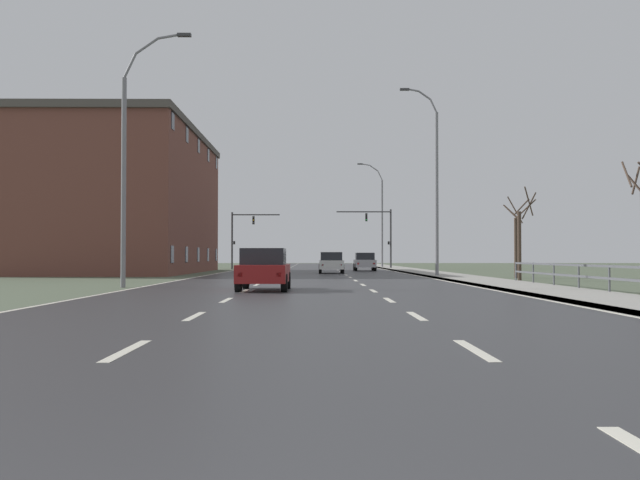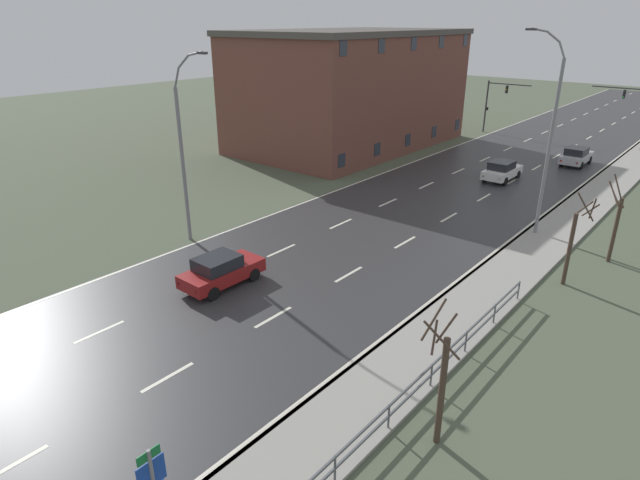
{
  "view_description": "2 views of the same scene",
  "coord_description": "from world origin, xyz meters",
  "px_view_note": "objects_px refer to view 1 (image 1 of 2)",
  "views": [
    {
      "loc": [
        0.16,
        -2.15,
        1.29
      ],
      "look_at": [
        0.68,
        54.79,
        2.57
      ],
      "focal_mm": 39.9,
      "sensor_mm": 36.0,
      "label": 1
    },
    {
      "loc": [
        16.58,
        9.6,
        11.9
      ],
      "look_at": [
        0.0,
        29.55,
        1.1
      ],
      "focal_mm": 29.91,
      "sensor_mm": 36.0,
      "label": 2
    }
  ],
  "objects_px": {
    "traffic_signal_left": "(241,232)",
    "car_near_right": "(331,263)",
    "car_distant": "(264,269)",
    "traffic_signal_right": "(380,229)",
    "brick_building": "(110,202)",
    "street_lamp_distant": "(380,217)",
    "street_lamp_midground": "(435,184)",
    "street_lamp_left_bank": "(129,163)",
    "car_near_left": "(365,262)"
  },
  "relations": [
    {
      "from": "car_near_right",
      "to": "street_lamp_left_bank",
      "type": "bearing_deg",
      "value": -109.95
    },
    {
      "from": "traffic_signal_right",
      "to": "brick_building",
      "type": "height_order",
      "value": "brick_building"
    },
    {
      "from": "traffic_signal_right",
      "to": "car_near_left",
      "type": "xyz_separation_m",
      "value": [
        -2.29,
        -9.71,
        -3.17
      ]
    },
    {
      "from": "car_near_right",
      "to": "traffic_signal_left",
      "type": "bearing_deg",
      "value": 116.29
    },
    {
      "from": "traffic_signal_left",
      "to": "car_near_right",
      "type": "bearing_deg",
      "value": -64.48
    },
    {
      "from": "brick_building",
      "to": "street_lamp_midground",
      "type": "bearing_deg",
      "value": -28.35
    },
    {
      "from": "street_lamp_left_bank",
      "to": "traffic_signal_right",
      "type": "xyz_separation_m",
      "value": [
        14.26,
        41.99,
        -1.12
      ]
    },
    {
      "from": "traffic_signal_right",
      "to": "brick_building",
      "type": "xyz_separation_m",
      "value": [
        -22.49,
        -15.87,
        1.52
      ]
    },
    {
      "from": "car_near_left",
      "to": "car_distant",
      "type": "bearing_deg",
      "value": -99.53
    },
    {
      "from": "street_lamp_left_bank",
      "to": "car_distant",
      "type": "bearing_deg",
      "value": -25.09
    },
    {
      "from": "car_near_left",
      "to": "brick_building",
      "type": "xyz_separation_m",
      "value": [
        -20.2,
        -6.15,
        4.69
      ]
    },
    {
      "from": "brick_building",
      "to": "traffic_signal_left",
      "type": "bearing_deg",
      "value": 60.37
    },
    {
      "from": "street_lamp_distant",
      "to": "car_near_right",
      "type": "bearing_deg",
      "value": -103.71
    },
    {
      "from": "car_near_right",
      "to": "car_near_left",
      "type": "bearing_deg",
      "value": 71.4
    },
    {
      "from": "traffic_signal_left",
      "to": "traffic_signal_right",
      "type": "bearing_deg",
      "value": 3.06
    },
    {
      "from": "street_lamp_distant",
      "to": "brick_building",
      "type": "relative_size",
      "value": 0.49
    },
    {
      "from": "street_lamp_left_bank",
      "to": "brick_building",
      "type": "height_order",
      "value": "brick_building"
    },
    {
      "from": "street_lamp_left_bank",
      "to": "brick_building",
      "type": "bearing_deg",
      "value": 107.47
    },
    {
      "from": "street_lamp_left_bank",
      "to": "car_near_right",
      "type": "bearing_deg",
      "value": 69.28
    },
    {
      "from": "traffic_signal_right",
      "to": "car_near_left",
      "type": "relative_size",
      "value": 1.45
    },
    {
      "from": "street_lamp_left_bank",
      "to": "traffic_signal_right",
      "type": "distance_m",
      "value": 44.36
    },
    {
      "from": "street_lamp_distant",
      "to": "traffic_signal_right",
      "type": "bearing_deg",
      "value": -95.47
    },
    {
      "from": "street_lamp_left_bank",
      "to": "car_near_left",
      "type": "distance_m",
      "value": 34.7
    },
    {
      "from": "street_lamp_midground",
      "to": "brick_building",
      "type": "relative_size",
      "value": 0.5
    },
    {
      "from": "street_lamp_midground",
      "to": "traffic_signal_right",
      "type": "relative_size",
      "value": 1.92
    },
    {
      "from": "street_lamp_midground",
      "to": "brick_building",
      "type": "bearing_deg",
      "value": 151.65
    },
    {
      "from": "traffic_signal_right",
      "to": "car_distant",
      "type": "xyz_separation_m",
      "value": [
        -8.54,
        -44.67,
        -3.17
      ]
    },
    {
      "from": "street_lamp_distant",
      "to": "car_distant",
      "type": "distance_m",
      "value": 51.55
    },
    {
      "from": "traffic_signal_left",
      "to": "car_near_right",
      "type": "height_order",
      "value": "traffic_signal_left"
    },
    {
      "from": "street_lamp_distant",
      "to": "car_near_left",
      "type": "xyz_separation_m",
      "value": [
        -2.85,
        -15.55,
        -4.74
      ]
    },
    {
      "from": "street_lamp_distant",
      "to": "street_lamp_left_bank",
      "type": "xyz_separation_m",
      "value": [
        -14.82,
        -47.83,
        -0.46
      ]
    },
    {
      "from": "street_lamp_distant",
      "to": "car_near_right",
      "type": "relative_size",
      "value": 2.76
    },
    {
      "from": "street_lamp_midground",
      "to": "traffic_signal_left",
      "type": "xyz_separation_m",
      "value": [
        -14.49,
        27.58,
        -1.93
      ]
    },
    {
      "from": "car_distant",
      "to": "brick_building",
      "type": "relative_size",
      "value": 0.18
    },
    {
      "from": "street_lamp_distant",
      "to": "brick_building",
      "type": "xyz_separation_m",
      "value": [
        -23.05,
        -21.71,
        -0.06
      ]
    },
    {
      "from": "car_distant",
      "to": "brick_building",
      "type": "xyz_separation_m",
      "value": [
        -13.95,
        28.81,
        4.69
      ]
    },
    {
      "from": "street_lamp_midground",
      "to": "brick_building",
      "type": "distance_m",
      "value": 26.24
    },
    {
      "from": "street_lamp_distant",
      "to": "street_lamp_left_bank",
      "type": "bearing_deg",
      "value": -107.22
    },
    {
      "from": "traffic_signal_right",
      "to": "traffic_signal_left",
      "type": "bearing_deg",
      "value": -176.94
    },
    {
      "from": "car_near_right",
      "to": "brick_building",
      "type": "bearing_deg",
      "value": 171.9
    },
    {
      "from": "street_lamp_midground",
      "to": "street_lamp_left_bank",
      "type": "relative_size",
      "value": 1.1
    },
    {
      "from": "car_near_right",
      "to": "traffic_signal_right",
      "type": "bearing_deg",
      "value": 74.56
    },
    {
      "from": "street_lamp_distant",
      "to": "car_distant",
      "type": "height_order",
      "value": "street_lamp_distant"
    },
    {
      "from": "brick_building",
      "to": "car_near_right",
      "type": "bearing_deg",
      "value": -8.87
    },
    {
      "from": "car_near_right",
      "to": "car_distant",
      "type": "xyz_separation_m",
      "value": [
        -3.15,
        -26.14,
        0.0
      ]
    },
    {
      "from": "car_near_left",
      "to": "car_near_right",
      "type": "distance_m",
      "value": 9.35
    },
    {
      "from": "traffic_signal_left",
      "to": "brick_building",
      "type": "relative_size",
      "value": 0.24
    },
    {
      "from": "traffic_signal_left",
      "to": "car_near_right",
      "type": "relative_size",
      "value": 1.36
    },
    {
      "from": "street_lamp_midground",
      "to": "traffic_signal_right",
      "type": "distance_m",
      "value": 28.38
    },
    {
      "from": "car_distant",
      "to": "street_lamp_midground",
      "type": "bearing_deg",
      "value": 61.32
    }
  ]
}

